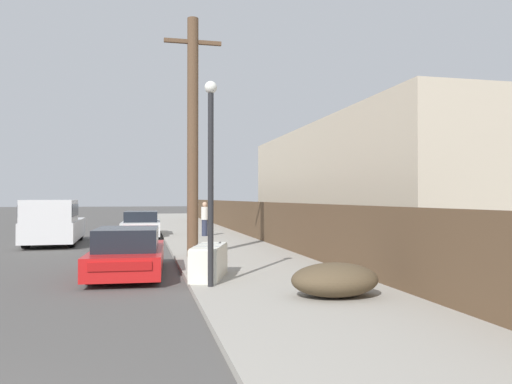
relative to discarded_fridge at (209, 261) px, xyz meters
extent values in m
cube|color=#9E998E|center=(1.58, 15.64, -0.43)|extent=(4.20, 63.00, 0.12)
cube|color=silver|center=(0.00, 0.00, -0.01)|extent=(1.13, 1.95, 0.71)
cube|color=white|center=(0.00, 0.00, 0.36)|extent=(1.08, 1.87, 0.03)
cube|color=#333335|center=(0.33, 0.50, 0.39)|extent=(0.09, 0.20, 0.02)
cube|color=gray|center=(0.09, 0.28, 0.38)|extent=(0.63, 0.25, 0.01)
cube|color=gray|center=(-0.08, -0.27, 0.38)|extent=(0.63, 0.25, 0.01)
cube|color=red|center=(-1.84, 1.76, -0.08)|extent=(1.95, 4.58, 0.53)
cube|color=black|center=(-1.86, 1.35, 0.45)|extent=(1.58, 2.23, 0.53)
cube|color=#B21414|center=(-1.96, -0.50, 0.01)|extent=(1.33, 0.10, 0.19)
cylinder|color=black|center=(-2.50, 3.19, -0.18)|extent=(0.23, 0.64, 0.63)
cylinder|color=black|center=(-1.03, 3.11, -0.18)|extent=(0.23, 0.64, 0.63)
cylinder|color=black|center=(-2.65, 0.40, -0.18)|extent=(0.23, 0.64, 0.63)
cylinder|color=black|center=(-1.18, 0.32, -0.18)|extent=(0.23, 0.64, 0.63)
cube|color=silver|center=(-1.54, 14.12, -0.03)|extent=(1.95, 4.38, 0.64)
cube|color=black|center=(-1.55, 13.95, 0.54)|extent=(1.64, 2.47, 0.50)
cube|color=#B21414|center=(-1.61, 11.95, 0.08)|extent=(1.42, 0.07, 0.22)
cylinder|color=black|center=(-2.29, 15.49, -0.18)|extent=(0.22, 0.63, 0.63)
cylinder|color=black|center=(-0.71, 15.44, -0.18)|extent=(0.22, 0.63, 0.63)
cylinder|color=black|center=(-2.37, 12.81, -0.18)|extent=(0.22, 0.63, 0.63)
cylinder|color=black|center=(-0.79, 12.76, -0.18)|extent=(0.22, 0.63, 0.63)
cube|color=silver|center=(-5.09, 11.02, 0.12)|extent=(2.13, 5.54, 0.80)
cube|color=silver|center=(-5.05, 9.51, 0.95)|extent=(1.93, 2.52, 0.86)
cube|color=black|center=(-5.05, 9.51, 0.97)|extent=(1.97, 2.47, 0.47)
cylinder|color=black|center=(-4.22, 9.34, -0.08)|extent=(0.28, 0.84, 0.83)
cylinder|color=black|center=(-5.88, 9.30, -0.08)|extent=(0.28, 0.84, 0.83)
cylinder|color=black|center=(-4.31, 12.74, -0.08)|extent=(0.28, 0.84, 0.83)
cylinder|color=black|center=(-5.97, 12.70, -0.08)|extent=(0.28, 0.84, 0.83)
cylinder|color=brown|center=(0.04, 4.23, 3.38)|extent=(0.35, 0.35, 7.50)
cube|color=brown|center=(0.04, 4.23, 6.37)|extent=(1.80, 0.12, 0.12)
cylinder|color=#232326|center=(-0.12, -1.15, 1.63)|extent=(0.12, 0.12, 4.01)
sphere|color=white|center=(-0.12, -1.15, 3.77)|extent=(0.26, 0.26, 0.26)
ellipsoid|color=brown|center=(1.99, -2.73, -0.06)|extent=(1.66, 1.21, 0.63)
cube|color=brown|center=(3.53, 12.25, 0.46)|extent=(0.08, 43.57, 1.66)
cube|color=beige|center=(8.01, 7.98, 1.97)|extent=(6.00, 17.06, 4.93)
cylinder|color=#282D42|center=(1.43, 12.46, 0.02)|extent=(0.28, 0.28, 0.78)
cylinder|color=beige|center=(1.43, 12.46, 0.72)|extent=(0.34, 0.34, 0.62)
sphere|color=tan|center=(1.43, 12.46, 1.15)|extent=(0.23, 0.23, 0.23)
camera|label=1|loc=(-1.51, -11.45, 1.47)|focal=35.00mm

